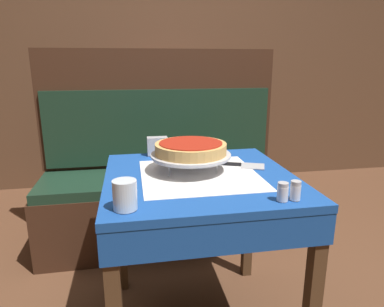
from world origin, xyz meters
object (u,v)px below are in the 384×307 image
Objects in this scene: dining_table_front at (199,196)px; pizza_pan_stand at (191,156)px; pizza_server at (235,165)px; water_glass_near at (125,195)px; salt_shaker at (283,192)px; napkin_holder at (157,146)px; booth_bench at (164,189)px; pepper_shaker at (295,191)px; condiment_caddy at (160,110)px; dining_table_rear at (167,128)px; deep_dish_pizza at (191,148)px.

pizza_pan_stand is at bearing 116.24° from dining_table_front.
pizza_server is at bearing 10.78° from pizza_pan_stand.
water_glass_near reaches higher than salt_shaker.
booth_bench is at bearing 81.91° from napkin_holder.
dining_table_front is at bearing -63.76° from pizza_pan_stand.
water_glass_near is at bearing -127.67° from pizza_pan_stand.
pepper_shaker is 1.98m from condiment_caddy.
water_glass_near is 0.52m from salt_shaker.
dining_table_front is 2.27× the size of pizza_pan_stand.
napkin_holder is at bearing 143.04° from pizza_server.
booth_bench is at bearing 78.88° from water_glass_near.
condiment_caddy is (0.13, 1.30, -0.00)m from napkin_holder.
booth_bench is (-0.11, -0.74, -0.28)m from dining_table_rear.
dining_table_rear is 1.27m from napkin_holder.
pepper_shaker is at bearing -78.70° from pizza_server.
deep_dish_pizza is (-0.06, -1.53, 0.20)m from dining_table_rear.
salt_shaker is 0.63× the size of napkin_holder.
pizza_pan_stand reaches higher than salt_shaker.
pizza_server is at bearing -36.96° from napkin_holder.
deep_dish_pizza is 3.01× the size of napkin_holder.
pizza_pan_stand is at bearing 52.33° from water_glass_near.
water_glass_near reaches higher than napkin_holder.
pepper_shaker is at bearing -52.34° from deep_dish_pizza.
condiment_caddy is (0.06, 0.79, 0.43)m from booth_bench.
booth_bench is 0.93m from deep_dish_pizza.
condiment_caddy is (-0.23, 1.96, 0.01)m from salt_shaker.
salt_shaker is at bearing -83.18° from condiment_caddy.
dining_table_rear is 2.70× the size of pizza_server.
dining_table_front is 0.23m from pizza_server.
booth_bench reaches higher than dining_table_front.
deep_dish_pizza is at bearing 116.24° from dining_table_front.
pizza_pan_stand reaches higher than pepper_shaker.
pizza_server is (0.21, 0.04, -0.10)m from deep_dish_pizza.
booth_bench is 1.28m from salt_shaker.
condiment_caddy is at bearing 96.82° from salt_shaker.
booth_bench is at bearing 94.92° from dining_table_front.
pepper_shaker is at bearing -58.25° from napkin_holder.
pizza_server is at bearing 101.30° from pepper_shaker.
booth_bench reaches higher than condiment_caddy.
napkin_holder reaches higher than pepper_shaker.
condiment_caddy reaches higher than pizza_server.
napkin_holder is at bearing 112.63° from pizza_pan_stand.
booth_bench is 1.29m from pepper_shaker.
dining_table_front is 0.44m from water_glass_near.
pizza_server is (0.14, -1.49, 0.11)m from dining_table_rear.
condiment_caddy is (-0.28, 1.96, 0.01)m from pepper_shaker.
pepper_shaker is (0.26, -0.32, 0.13)m from dining_table_front.
salt_shaker is at bearing -56.93° from pizza_pan_stand.
condiment_caddy is at bearing 132.65° from dining_table_rear.
dining_table_front is 0.48× the size of booth_bench.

